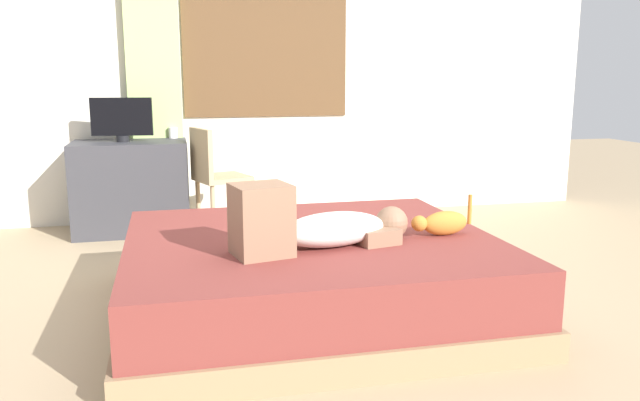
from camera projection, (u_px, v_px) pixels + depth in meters
ground_plane at (315, 309)px, 3.48m from camera, size 16.00×16.00×0.00m
back_wall_with_window at (252, 54)px, 5.55m from camera, size 6.40×0.14×2.90m
bed at (311, 275)px, 3.40m from camera, size 1.97×1.77×0.42m
person_lying at (316, 226)px, 3.11m from camera, size 0.94×0.43×0.34m
cat at (442, 223)px, 3.37m from camera, size 0.36×0.14×0.21m
desk at (132, 187)px, 5.14m from camera, size 0.90×0.56×0.74m
tv_monitor at (122, 119)px, 5.02m from camera, size 0.48×0.10×0.35m
cup at (173, 133)px, 5.35m from camera, size 0.07×0.07×0.09m
chair_by_desk at (214, 173)px, 4.98m from camera, size 0.48×0.48×0.86m
curtain_left at (154, 84)px, 5.30m from camera, size 0.44×0.06×2.38m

